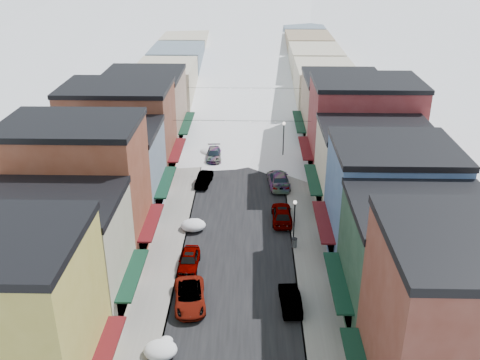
{
  "coord_description": "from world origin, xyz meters",
  "views": [
    {
      "loc": [
        1.21,
        -20.62,
        26.27
      ],
      "look_at": [
        0.0,
        30.37,
        2.87
      ],
      "focal_mm": 40.0,
      "sensor_mm": 36.0,
      "label": 1
    }
  ],
  "objects_px": {
    "car_green_sedan": "(290,299)",
    "trash_can": "(294,243)",
    "car_dark_hatch": "(204,179)",
    "streetlamp_near": "(294,216)",
    "car_silver_sedan": "(189,260)",
    "car_white_suv": "(190,297)"
  },
  "relations": [
    {
      "from": "streetlamp_near",
      "to": "trash_can",
      "type": "bearing_deg",
      "value": -90.0
    },
    {
      "from": "car_dark_hatch",
      "to": "streetlamp_near",
      "type": "height_order",
      "value": "streetlamp_near"
    },
    {
      "from": "trash_can",
      "to": "car_dark_hatch",
      "type": "bearing_deg",
      "value": 124.74
    },
    {
      "from": "car_white_suv",
      "to": "trash_can",
      "type": "height_order",
      "value": "car_white_suv"
    },
    {
      "from": "car_dark_hatch",
      "to": "car_green_sedan",
      "type": "height_order",
      "value": "car_green_sedan"
    },
    {
      "from": "car_silver_sedan",
      "to": "streetlamp_near",
      "type": "distance_m",
      "value": 10.53
    },
    {
      "from": "car_green_sedan",
      "to": "trash_can",
      "type": "bearing_deg",
      "value": -99.76
    },
    {
      "from": "car_white_suv",
      "to": "streetlamp_near",
      "type": "relative_size",
      "value": 1.21
    },
    {
      "from": "car_green_sedan",
      "to": "trash_can",
      "type": "distance_m",
      "value": 8.59
    },
    {
      "from": "car_green_sedan",
      "to": "trash_can",
      "type": "height_order",
      "value": "car_green_sedan"
    },
    {
      "from": "car_green_sedan",
      "to": "streetlamp_near",
      "type": "bearing_deg",
      "value": -99.07
    },
    {
      "from": "car_white_suv",
      "to": "trash_can",
      "type": "distance_m",
      "value": 12.12
    },
    {
      "from": "car_white_suv",
      "to": "car_silver_sedan",
      "type": "xyz_separation_m",
      "value": [
        -0.62,
        5.13,
        0.0
      ]
    },
    {
      "from": "car_white_suv",
      "to": "car_silver_sedan",
      "type": "distance_m",
      "value": 5.17
    },
    {
      "from": "car_white_suv",
      "to": "car_dark_hatch",
      "type": "height_order",
      "value": "car_white_suv"
    },
    {
      "from": "car_white_suv",
      "to": "car_dark_hatch",
      "type": "relative_size",
      "value": 1.26
    },
    {
      "from": "car_dark_hatch",
      "to": "streetlamp_near",
      "type": "xyz_separation_m",
      "value": [
        9.47,
        -12.54,
        2.14
      ]
    },
    {
      "from": "car_white_suv",
      "to": "car_dark_hatch",
      "type": "distance_m",
      "value": 22.12
    },
    {
      "from": "car_silver_sedan",
      "to": "car_green_sedan",
      "type": "xyz_separation_m",
      "value": [
        8.42,
        -5.23,
        -0.02
      ]
    },
    {
      "from": "car_white_suv",
      "to": "car_silver_sedan",
      "type": "bearing_deg",
      "value": 89.32
    },
    {
      "from": "streetlamp_near",
      "to": "car_dark_hatch",
      "type": "bearing_deg",
      "value": 127.06
    },
    {
      "from": "car_silver_sedan",
      "to": "trash_can",
      "type": "height_order",
      "value": "car_silver_sedan"
    }
  ]
}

